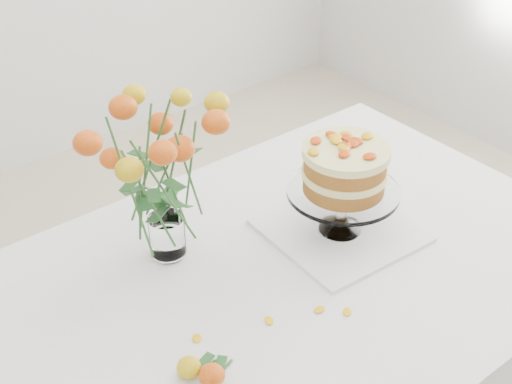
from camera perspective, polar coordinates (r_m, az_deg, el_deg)
table at (r=1.62m, az=2.05°, el=-8.57°), size 1.43×0.93×0.76m
napkin at (r=1.68m, az=6.71°, el=-3.07°), size 0.33×0.33×0.01m
cake_stand at (r=1.59m, az=7.09°, el=1.50°), size 0.26×0.26×0.23m
rose_vase at (r=1.48m, az=-7.62°, el=2.21°), size 0.34×0.34×0.41m
loose_rose_near at (r=1.35m, az=-5.38°, el=-13.80°), size 0.08×0.05×0.04m
loose_rose_far at (r=1.33m, az=-3.54°, el=-14.41°), size 0.08×0.05×0.04m
stray_petal_a at (r=1.45m, az=1.04°, el=-10.25°), size 0.03×0.02×0.00m
stray_petal_b at (r=1.48m, az=5.08°, el=-9.37°), size 0.03×0.02×0.00m
stray_petal_c at (r=1.48m, az=7.30°, el=-9.50°), size 0.03×0.02×0.00m
stray_petal_d at (r=1.42m, az=-4.74°, el=-11.59°), size 0.03×0.02×0.00m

